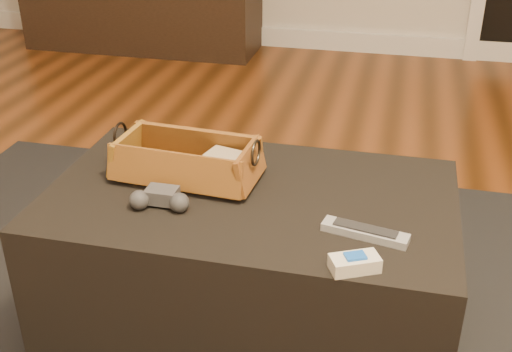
% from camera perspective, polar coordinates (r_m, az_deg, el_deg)
% --- Properties ---
extents(floor, '(5.00, 5.50, 0.01)m').
position_cam_1_polar(floor, '(1.84, -4.50, -13.52)').
color(floor, brown).
rests_on(floor, ground).
extents(baseboard, '(5.00, 0.04, 0.12)m').
position_cam_1_polar(baseboard, '(4.22, 6.79, 11.86)').
color(baseboard, white).
rests_on(baseboard, floor).
extents(media_cabinet, '(1.46, 0.45, 0.57)m').
position_cam_1_polar(media_cabinet, '(4.25, -10.11, 14.92)').
color(media_cabinet, black).
rests_on(media_cabinet, floor).
extents(area_rug, '(2.60, 2.00, 0.01)m').
position_cam_1_polar(area_rug, '(1.79, -0.87, -14.30)').
color(area_rug, black).
rests_on(area_rug, floor).
extents(ottoman, '(1.00, 0.60, 0.42)m').
position_cam_1_polar(ottoman, '(1.69, -0.51, -7.74)').
color(ottoman, black).
rests_on(ottoman, area_rug).
extents(tv_remote, '(0.20, 0.05, 0.02)m').
position_cam_1_polar(tv_remote, '(1.64, -6.91, 0.46)').
color(tv_remote, black).
rests_on(tv_remote, wicker_basket).
extents(cloth_bundle, '(0.12, 0.09, 0.06)m').
position_cam_1_polar(cloth_bundle, '(1.63, -2.62, 1.10)').
color(cloth_bundle, tan).
rests_on(cloth_bundle, wicker_basket).
extents(wicker_basket, '(0.38, 0.22, 0.13)m').
position_cam_1_polar(wicker_basket, '(1.64, -6.16, 1.22)').
color(wicker_basket, brown).
rests_on(wicker_basket, ottoman).
extents(game_controller, '(0.15, 0.08, 0.05)m').
position_cam_1_polar(game_controller, '(1.52, -8.50, -2.03)').
color(game_controller, '#3D3D40').
rests_on(game_controller, ottoman).
extents(silver_remote, '(0.20, 0.08, 0.02)m').
position_cam_1_polar(silver_remote, '(1.43, 9.67, -4.93)').
color(silver_remote, '#AEB0B6').
rests_on(silver_remote, ottoman).
extents(cream_gadget, '(0.11, 0.09, 0.04)m').
position_cam_1_polar(cream_gadget, '(1.32, 8.76, -7.66)').
color(cream_gadget, silver).
rests_on(cream_gadget, ottoman).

